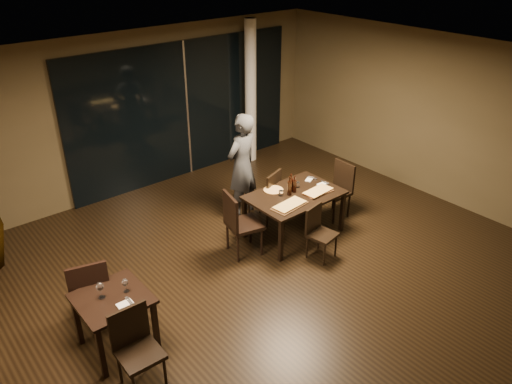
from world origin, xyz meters
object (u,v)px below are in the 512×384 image
(chair_main_right, at_px, (339,187))
(chair_main_left, at_px, (239,221))
(chair_main_near, at_px, (318,229))
(chair_main_far, at_px, (268,194))
(bottle_a, at_px, (290,186))
(chair_side_far, at_px, (90,290))
(main_table, at_px, (295,198))
(chair_side_near, at_px, (136,344))
(bottle_b, at_px, (295,184))
(bottle_c, at_px, (291,183))
(side_table, at_px, (113,306))
(diner, at_px, (242,166))

(chair_main_right, bearing_deg, chair_main_left, -92.32)
(chair_main_near, height_order, chair_main_left, chair_main_left)
(chair_main_far, xyz_separation_m, bottle_a, (-0.02, -0.54, 0.38))
(chair_main_near, bearing_deg, chair_side_far, 157.72)
(main_table, height_order, chair_side_far, chair_side_far)
(chair_main_right, relative_size, chair_side_near, 1.02)
(chair_side_near, height_order, bottle_b, bottle_b)
(chair_main_right, relative_size, bottle_b, 3.49)
(bottle_b, xyz_separation_m, bottle_c, (-0.03, 0.06, 0.01))
(side_table, height_order, bottle_c, bottle_c)
(chair_main_far, distance_m, diner, 0.66)
(side_table, bearing_deg, chair_main_far, 17.98)
(main_table, relative_size, chair_side_near, 1.55)
(chair_side_near, xyz_separation_m, bottle_b, (3.49, 1.19, 0.35))
(chair_main_left, bearing_deg, side_table, 118.16)
(side_table, bearing_deg, chair_side_far, 98.49)
(chair_side_near, bearing_deg, side_table, 86.73)
(side_table, xyz_separation_m, chair_side_near, (-0.05, -0.64, -0.08))
(chair_main_near, xyz_separation_m, chair_side_near, (-3.30, -0.45, 0.07))
(side_table, xyz_separation_m, diner, (3.18, 1.59, 0.31))
(bottle_a, bearing_deg, chair_main_left, 174.91)
(side_table, xyz_separation_m, chair_side_far, (-0.08, 0.51, -0.05))
(side_table, distance_m, chair_main_right, 4.46)
(side_table, distance_m, bottle_b, 3.49)
(diner, xyz_separation_m, bottle_c, (0.24, -0.98, -0.03))
(chair_side_near, relative_size, diner, 0.52)
(main_table, xyz_separation_m, chair_main_far, (-0.07, 0.58, -0.14))
(side_table, relative_size, chair_main_far, 0.84)
(chair_main_far, distance_m, chair_main_left, 1.09)
(chair_side_far, height_order, bottle_c, bottle_c)
(side_table, bearing_deg, bottle_a, 9.19)
(chair_main_right, bearing_deg, side_table, -82.13)
(main_table, height_order, chair_main_near, chair_main_near)
(side_table, height_order, chair_main_near, chair_main_near)
(bottle_a, bearing_deg, chair_side_far, -179.60)
(chair_side_near, xyz_separation_m, bottle_c, (3.47, 1.25, 0.36))
(bottle_c, bearing_deg, bottle_b, -64.65)
(main_table, bearing_deg, chair_main_far, 96.97)
(chair_side_near, relative_size, bottle_b, 3.43)
(diner, bearing_deg, chair_side_far, 5.53)
(side_table, xyz_separation_m, chair_main_right, (4.44, 0.47, -0.07))
(chair_main_near, bearing_deg, chair_main_left, 127.79)
(chair_main_right, xyz_separation_m, bottle_b, (-1.00, 0.08, 0.34))
(chair_main_far, distance_m, chair_main_right, 1.26)
(bottle_a, relative_size, bottle_c, 1.04)
(chair_main_far, relative_size, chair_side_far, 0.93)
(side_table, relative_size, bottle_c, 2.59)
(chair_main_right, xyz_separation_m, bottle_c, (-1.02, 0.14, 0.36))
(chair_main_far, height_order, chair_side_near, chair_side_near)
(diner, xyz_separation_m, bottle_a, (0.14, -1.05, -0.02))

